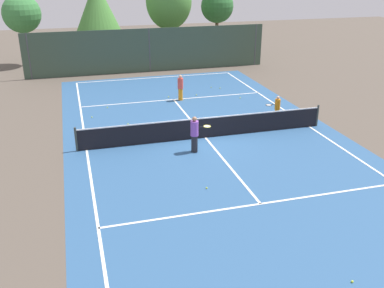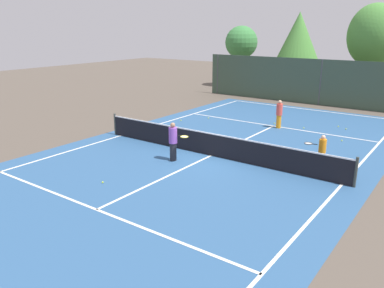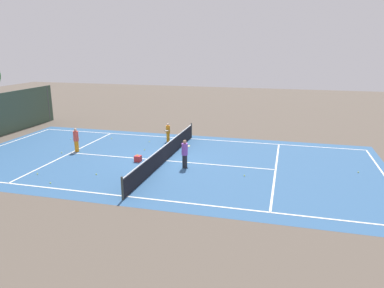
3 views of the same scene
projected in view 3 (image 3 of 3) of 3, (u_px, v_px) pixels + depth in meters
ground_plane at (166, 161)px, 21.65m from camera, size 80.00×80.00×0.00m
court_surface at (166, 161)px, 21.65m from camera, size 13.00×25.00×0.01m
tennis_net at (166, 153)px, 21.52m from camera, size 11.90×0.10×1.10m
player_0 at (76, 140)px, 23.32m from camera, size 0.33×0.33×1.54m
player_1 at (168, 132)px, 25.79m from camera, size 0.87×0.41×1.33m
player_2 at (185, 153)px, 20.20m from camera, size 0.91×0.36×1.62m
ball_crate at (138, 159)px, 21.46m from camera, size 0.36×0.37×0.43m
tennis_ball_0 at (62, 153)px, 23.17m from camera, size 0.07×0.07×0.07m
tennis_ball_1 at (79, 138)px, 26.88m from camera, size 0.07×0.07×0.07m
tennis_ball_2 at (37, 174)px, 19.34m from camera, size 0.07×0.07×0.07m
tennis_ball_3 at (71, 139)px, 26.51m from camera, size 0.07×0.07×0.07m
tennis_ball_4 at (149, 142)px, 25.82m from camera, size 0.07×0.07×0.07m
tennis_ball_5 at (50, 183)px, 18.07m from camera, size 0.07×0.07×0.07m
tennis_ball_6 at (112, 138)px, 26.71m from camera, size 0.07×0.07×0.07m
tennis_ball_7 at (78, 146)px, 24.80m from camera, size 0.07×0.07×0.07m
tennis_ball_8 at (358, 172)px, 19.60m from camera, size 0.07×0.07×0.07m
tennis_ball_9 at (145, 150)px, 23.80m from camera, size 0.07×0.07×0.07m
tennis_ball_10 at (244, 176)px, 19.08m from camera, size 0.07×0.07×0.07m
tennis_ball_11 at (96, 174)px, 19.28m from camera, size 0.07×0.07×0.07m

